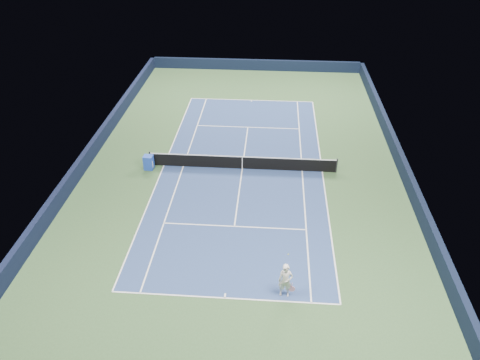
{
  "coord_description": "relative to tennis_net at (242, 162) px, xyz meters",
  "views": [
    {
      "loc": [
        1.9,
        -27.45,
        16.85
      ],
      "look_at": [
        0.07,
        -3.0,
        1.0
      ],
      "focal_mm": 35.0,
      "sensor_mm": 36.0,
      "label": 1
    }
  ],
  "objects": [
    {
      "name": "service_line_near",
      "position": [
        0.0,
        -6.4,
        -0.5
      ],
      "size": [
        8.23,
        0.08,
        0.0
      ],
      "primitive_type": "cube",
      "color": "white",
      "rests_on": "ground"
    },
    {
      "name": "sideline_doubles_left",
      "position": [
        -5.49,
        0.0,
        -0.5
      ],
      "size": [
        0.08,
        23.77,
        0.0
      ],
      "primitive_type": "cube",
      "color": "white",
      "rests_on": "ground"
    },
    {
      "name": "center_mark_near",
      "position": [
        0.0,
        -11.73,
        -0.5
      ],
      "size": [
        0.08,
        0.3,
        0.0
      ],
      "primitive_type": "cube",
      "color": "white",
      "rests_on": "ground"
    },
    {
      "name": "court_surface",
      "position": [
        0.0,
        0.0,
        -0.5
      ],
      "size": [
        10.97,
        23.77,
        0.01
      ],
      "primitive_type": "cube",
      "color": "navy",
      "rests_on": "ground"
    },
    {
      "name": "wall_right",
      "position": [
        10.82,
        0.0,
        0.05
      ],
      "size": [
        0.35,
        40.0,
        1.1
      ],
      "primitive_type": "cube",
      "color": "black",
      "rests_on": "ground"
    },
    {
      "name": "tennis_net",
      "position": [
        0.0,
        0.0,
        0.0
      ],
      "size": [
        12.9,
        0.1,
        1.07
      ],
      "color": "black",
      "rests_on": "ground"
    },
    {
      "name": "baseline_near",
      "position": [
        0.0,
        -11.88,
        -0.5
      ],
      "size": [
        10.97,
        0.08,
        0.0
      ],
      "primitive_type": "cube",
      "color": "white",
      "rests_on": "ground"
    },
    {
      "name": "sideline_singles_right",
      "position": [
        4.12,
        0.0,
        -0.5
      ],
      "size": [
        0.08,
        23.77,
        0.0
      ],
      "primitive_type": "cube",
      "color": "white",
      "rests_on": "ground"
    },
    {
      "name": "service_line_far",
      "position": [
        0.0,
        6.4,
        -0.5
      ],
      "size": [
        8.23,
        0.08,
        0.0
      ],
      "primitive_type": "cube",
      "color": "white",
      "rests_on": "ground"
    },
    {
      "name": "wall_far",
      "position": [
        0.0,
        19.82,
        0.05
      ],
      "size": [
        22.0,
        0.35,
        1.1
      ],
      "primitive_type": "cube",
      "color": "black",
      "rests_on": "ground"
    },
    {
      "name": "center_service_line",
      "position": [
        0.0,
        0.0,
        -0.5
      ],
      "size": [
        0.08,
        12.8,
        0.0
      ],
      "primitive_type": "cube",
      "color": "white",
      "rests_on": "ground"
    },
    {
      "name": "ground",
      "position": [
        0.0,
        0.0,
        -0.5
      ],
      "size": [
        40.0,
        40.0,
        0.0
      ],
      "primitive_type": "plane",
      "color": "#304D2A",
      "rests_on": "ground"
    },
    {
      "name": "sponsor_cube",
      "position": [
        -6.4,
        -0.49,
        -0.0
      ],
      "size": [
        0.66,
        0.6,
        1.01
      ],
      "color": "blue",
      "rests_on": "ground"
    },
    {
      "name": "baseline_far",
      "position": [
        0.0,
        11.88,
        -0.5
      ],
      "size": [
        10.97,
        0.08,
        0.0
      ],
      "primitive_type": "cube",
      "color": "white",
      "rests_on": "ground"
    },
    {
      "name": "center_mark_far",
      "position": [
        0.0,
        11.73,
        -0.5
      ],
      "size": [
        0.08,
        0.3,
        0.0
      ],
      "primitive_type": "cube",
      "color": "white",
      "rests_on": "ground"
    },
    {
      "name": "sideline_doubles_right",
      "position": [
        5.49,
        0.0,
        -0.5
      ],
      "size": [
        0.08,
        23.77,
        0.0
      ],
      "primitive_type": "cube",
      "color": "white",
      "rests_on": "ground"
    },
    {
      "name": "tennis_player",
      "position": [
        2.85,
        -11.45,
        0.43
      ],
      "size": [
        0.83,
        1.27,
        1.87
      ],
      "color": "silver",
      "rests_on": "ground"
    },
    {
      "name": "sideline_singles_left",
      "position": [
        -4.12,
        0.0,
        -0.5
      ],
      "size": [
        0.08,
        23.77,
        0.0
      ],
      "primitive_type": "cube",
      "color": "white",
      "rests_on": "ground"
    },
    {
      "name": "wall_left",
      "position": [
        -10.82,
        0.0,
        0.05
      ],
      "size": [
        0.35,
        40.0,
        1.1
      ],
      "primitive_type": "cube",
      "color": "black",
      "rests_on": "ground"
    }
  ]
}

